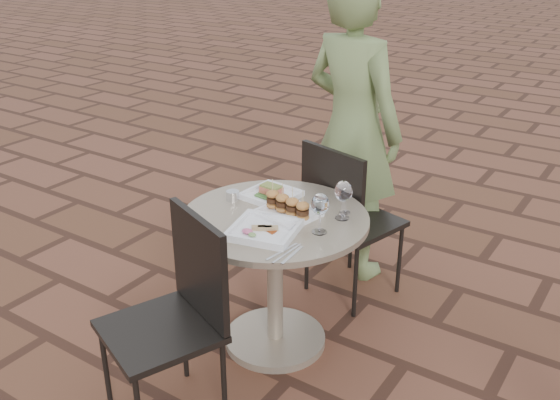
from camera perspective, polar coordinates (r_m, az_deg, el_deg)
The scene contains 13 objects.
ground at distance 3.11m, azimuth 0.74°, elevation -16.15°, with size 60.00×60.00×0.00m, color #573022.
cafe_table at distance 3.08m, azimuth -0.47°, elevation -5.59°, with size 0.90×0.90×0.73m.
chair_far at distance 3.45m, azimuth 5.90°, elevation -1.00°, with size 0.54×0.54×0.93m.
chair_near at distance 2.67m, azimuth -9.26°, elevation -9.36°, with size 0.57×0.57×0.93m.
diner at distance 3.68m, azimuth 6.66°, elevation 6.44°, with size 0.66×0.43×1.80m, color #60723E.
plate_salmon at distance 3.15m, azimuth -0.82°, elevation 0.55°, with size 0.27×0.27×0.07m.
plate_sliders at distance 2.94m, azimuth 0.68°, elevation -0.81°, with size 0.29×0.29×0.16m.
plate_tuna at distance 2.80m, azimuth -1.44°, elevation -2.69°, with size 0.34×0.34×0.03m.
wine_glass_right at distance 2.76m, azimuth 3.69°, elevation -0.47°, with size 0.08×0.08×0.19m.
wine_glass_mid at distance 2.96m, azimuth 6.04°, elevation 0.67°, with size 0.06×0.06×0.15m.
wine_glass_far at distance 2.90m, azimuth 5.80°, elevation 0.73°, with size 0.08×0.08×0.19m.
steel_ramekin at distance 3.13m, azimuth -4.35°, elevation 0.41°, with size 0.07×0.07×0.05m, color silver.
cutlery_set at distance 2.64m, azimuth 0.65°, elevation -4.89°, with size 0.09×0.21×0.00m, color silver, non-canonical shape.
Camera 1 is at (1.28, -1.99, 2.01)m, focal length 40.00 mm.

